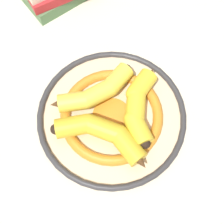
# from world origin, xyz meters

# --- Properties ---
(ground_plane) EXTENTS (2.80, 2.80, 0.00)m
(ground_plane) POSITION_xyz_m (0.00, 0.00, 0.00)
(ground_plane) COLOR beige
(decorative_bowl) EXTENTS (0.31, 0.31, 0.03)m
(decorative_bowl) POSITION_xyz_m (0.03, -0.00, 0.02)
(decorative_bowl) COLOR beige
(decorative_bowl) RESTS_ON ground_plane
(banana_a) EXTENTS (0.19, 0.11, 0.04)m
(banana_a) POSITION_xyz_m (0.01, 0.05, 0.05)
(banana_a) COLOR gold
(banana_a) RESTS_ON decorative_bowl
(banana_b) EXTENTS (0.09, 0.18, 0.04)m
(banana_b) POSITION_xyz_m (0.08, -0.00, 0.05)
(banana_b) COLOR yellow
(banana_b) RESTS_ON decorative_bowl
(banana_c) EXTENTS (0.12, 0.15, 0.04)m
(banana_c) POSITION_xyz_m (-0.00, -0.04, 0.05)
(banana_c) COLOR yellow
(banana_c) RESTS_ON decorative_bowl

